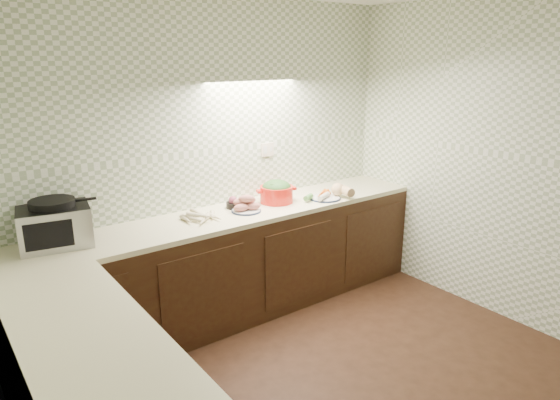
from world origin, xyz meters
TOP-DOWN VIEW (x-y plane):
  - room at (0.00, 0.00)m, footprint 3.60×3.60m
  - counter at (-0.68, 0.68)m, footprint 3.60×3.60m
  - toaster_oven at (-1.33, 1.61)m, footprint 0.50×0.42m
  - parsnip_pile at (-0.34, 1.49)m, footprint 0.26×0.28m
  - sweet_potato_plate at (0.11, 1.48)m, footprint 0.25×0.25m
  - onion_bowl at (0.08, 1.62)m, footprint 0.14×0.14m
  - dutch_oven at (0.47, 1.54)m, footprint 0.36×0.36m
  - veg_plate at (0.93, 1.36)m, footprint 0.47×0.31m

SIDE VIEW (x-z plane):
  - counter at x=-0.68m, z-range 0.00..0.90m
  - parsnip_pile at x=-0.34m, z-range 0.89..0.97m
  - onion_bowl at x=0.08m, z-range 0.89..0.99m
  - veg_plate at x=0.93m, z-range 0.88..1.01m
  - sweet_potato_plate at x=0.11m, z-range 0.88..1.02m
  - dutch_oven at x=0.47m, z-range 0.90..1.10m
  - toaster_oven at x=-1.33m, z-range 0.89..1.21m
  - room at x=0.00m, z-range 0.33..2.93m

